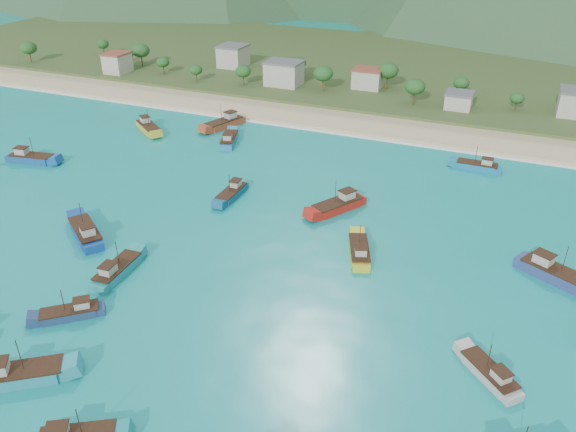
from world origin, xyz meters
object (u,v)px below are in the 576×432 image
at_px(boat_21, 18,376).
at_px(boat_26, 554,274).
at_px(boat_17, 359,252).
at_px(boat_8, 148,128).
at_px(boat_18, 31,159).
at_px(boat_23, 225,124).
at_px(boat_1, 490,375).
at_px(boat_13, 117,271).
at_px(boat_0, 232,194).
at_px(boat_20, 478,167).
at_px(boat_5, 229,140).
at_px(boat_22, 71,313).
at_px(boat_3, 338,206).
at_px(boat_24, 86,233).

height_order(boat_21, boat_26, boat_26).
bearing_deg(boat_17, boat_21, -145.72).
relative_size(boat_8, boat_18, 0.94).
height_order(boat_18, boat_23, boat_23).
distance_m(boat_18, boat_26, 112.73).
bearing_deg(boat_8, boat_1, 94.06).
relative_size(boat_13, boat_18, 0.91).
height_order(boat_0, boat_20, boat_20).
xyz_separation_m(boat_5, boat_22, (10.90, -69.46, -0.17)).
xyz_separation_m(boat_3, boat_5, (-36.48, 23.20, -0.12)).
relative_size(boat_0, boat_3, 0.83).
xyz_separation_m(boat_18, boat_24, (34.85, -22.42, 0.07)).
relative_size(boat_3, boat_8, 1.08).
distance_m(boat_5, boat_22, 70.31).
bearing_deg(boat_24, boat_23, 40.18).
relative_size(boat_3, boat_13, 1.12).
bearing_deg(boat_0, boat_20, -143.46).
distance_m(boat_20, boat_23, 66.28).
relative_size(boat_18, boat_23, 0.92).
bearing_deg(boat_13, boat_24, 146.56).
height_order(boat_5, boat_24, boat_24).
height_order(boat_0, boat_8, boat_8).
bearing_deg(boat_24, boat_8, 59.43).
xyz_separation_m(boat_1, boat_5, (-68.22, 58.68, 0.17)).
relative_size(boat_8, boat_20, 1.11).
bearing_deg(boat_17, boat_22, -157.38).
height_order(boat_8, boat_13, boat_8).
height_order(boat_0, boat_24, boat_24).
height_order(boat_17, boat_22, boat_17).
bearing_deg(boat_26, boat_5, -85.79).
bearing_deg(boat_13, boat_5, 97.42).
distance_m(boat_18, boat_21, 73.74).
bearing_deg(boat_18, boat_3, 83.40).
distance_m(boat_17, boat_21, 54.40).
bearing_deg(boat_8, boat_0, 92.58).
bearing_deg(boat_23, boat_17, 157.26).
xyz_separation_m(boat_3, boat_20, (23.16, 30.60, -0.20)).
xyz_separation_m(boat_1, boat_17, (-23.27, 21.07, 0.12)).
xyz_separation_m(boat_3, boat_8, (-60.43, 22.69, -0.06)).
height_order(boat_1, boat_8, boat_8).
bearing_deg(boat_3, boat_26, -162.12).
height_order(boat_17, boat_23, boat_23).
relative_size(boat_20, boat_23, 0.78).
distance_m(boat_3, boat_18, 73.67).
distance_m(boat_1, boat_5, 89.99).
bearing_deg(boat_3, boat_0, 38.56).
relative_size(boat_22, boat_26, 0.71).
xyz_separation_m(boat_22, boat_24, (-13.05, 18.68, 0.30)).
distance_m(boat_3, boat_20, 38.38).
relative_size(boat_5, boat_13, 1.05).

